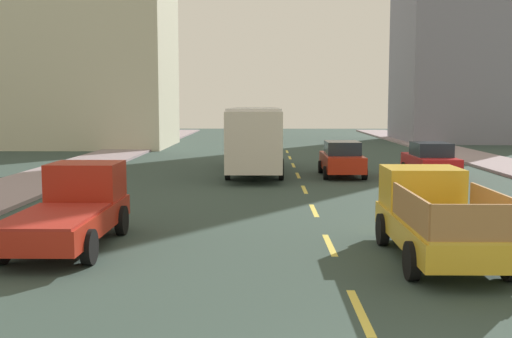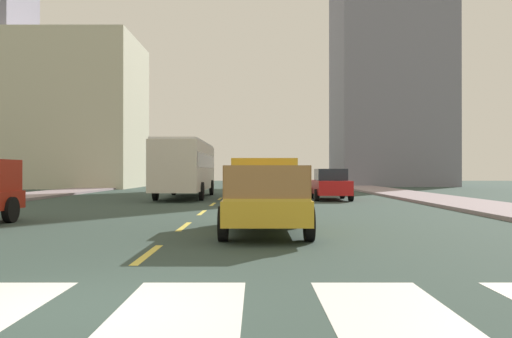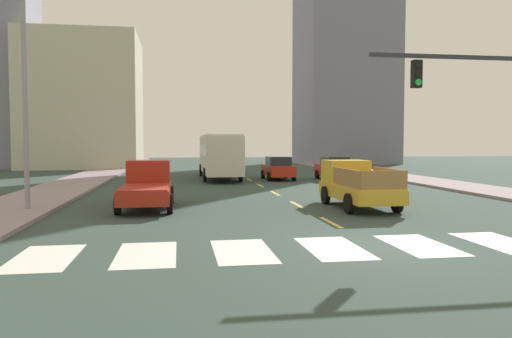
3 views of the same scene
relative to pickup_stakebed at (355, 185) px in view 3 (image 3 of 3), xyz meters
name	(u,v)px [view 3 (image 3 of 3)]	position (x,y,z in m)	size (l,w,h in m)	color
ground_plane	(377,247)	(-2.31, -7.89, -0.94)	(160.00, 160.00, 0.00)	#30423B
sidewalk_right	(440,183)	(9.60, 10.11, -0.86)	(3.69, 110.00, 0.15)	gray
sidewalk_left	(63,188)	(-14.22, 10.11, -0.86)	(3.69, 110.00, 0.15)	gray
crosswalk_stripe_0	(44,258)	(-10.67, -7.89, -0.93)	(1.45, 2.91, 0.01)	silver
crosswalk_stripe_1	(146,254)	(-8.28, -7.89, -0.93)	(1.45, 2.91, 0.01)	silver
crosswalk_stripe_2	(243,251)	(-5.89, -7.89, -0.93)	(1.45, 2.91, 0.01)	silver
crosswalk_stripe_3	(333,248)	(-3.50, -7.89, -0.93)	(1.45, 2.91, 0.01)	silver
crosswalk_stripe_4	(419,245)	(-1.11, -7.89, -0.93)	(1.45, 2.91, 0.01)	silver
crosswalk_stripe_5	(500,242)	(1.28, -7.89, -0.93)	(1.45, 2.91, 0.01)	silver
lane_dash_0	(331,222)	(-2.31, -3.89, -0.93)	(0.16, 2.40, 0.01)	#DBC549
lane_dash_1	(297,205)	(-2.31, 1.11, -0.93)	(0.16, 2.40, 0.01)	#DBC549
lane_dash_2	(275,193)	(-2.31, 6.11, -0.93)	(0.16, 2.40, 0.01)	#DBC549
lane_dash_3	(260,185)	(-2.31, 11.11, -0.93)	(0.16, 2.40, 0.01)	#DBC549
lane_dash_4	(249,180)	(-2.31, 16.11, -0.93)	(0.16, 2.40, 0.01)	#DBC549
lane_dash_5	(241,175)	(-2.31, 21.11, -0.93)	(0.16, 2.40, 0.01)	#DBC549
lane_dash_6	(234,172)	(-2.31, 26.11, -0.93)	(0.16, 2.40, 0.01)	#DBC549
lane_dash_7	(229,169)	(-2.31, 31.11, -0.93)	(0.16, 2.40, 0.01)	#DBC549
pickup_stakebed	(355,185)	(0.00, 0.00, 0.00)	(2.18, 5.20, 1.96)	gold
pickup_dark	(147,186)	(-8.81, 1.17, -0.02)	(2.18, 5.20, 1.96)	#A52314
city_bus	(219,153)	(-4.43, 17.26, 1.02)	(2.72, 10.80, 3.32)	beige
sedan_mid	(334,168)	(3.89, 14.97, -0.08)	(2.02, 4.40, 1.72)	red
sedan_near_right	(278,168)	(-0.19, 15.79, -0.08)	(2.02, 4.40, 1.72)	red
streetlight_left	(29,86)	(-13.25, 0.43, 4.03)	(2.20, 0.28, 9.00)	gray
tower_tall_centre	(345,15)	(14.57, 43.88, 18.75)	(11.81, 11.02, 39.37)	gray
block_mid_left	(84,102)	(-17.72, 36.66, 6.23)	(11.93, 10.90, 14.33)	beige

